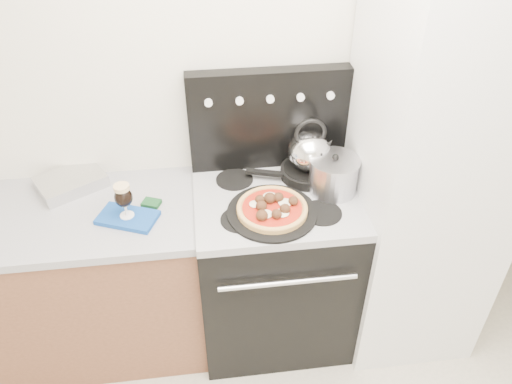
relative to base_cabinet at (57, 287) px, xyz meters
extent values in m
cube|color=silver|center=(1.02, 0.30, 0.82)|extent=(3.50, 0.01, 2.50)
cube|color=brown|center=(0.00, 0.00, 0.00)|extent=(1.45, 0.60, 0.86)
cube|color=#9E9DA5|center=(0.00, 0.00, 0.45)|extent=(1.48, 0.63, 0.04)
cube|color=black|center=(1.10, -0.02, 0.01)|extent=(0.76, 0.65, 0.88)
cube|color=#ADADB2|center=(1.10, -0.02, 0.47)|extent=(0.76, 0.65, 0.04)
cube|color=black|center=(1.10, 0.25, 0.74)|extent=(0.76, 0.08, 0.50)
cube|color=silver|center=(1.80, -0.05, 0.52)|extent=(0.64, 0.68, 1.90)
cube|color=white|center=(0.15, 0.20, 0.50)|extent=(0.37, 0.34, 0.06)
cube|color=#14459C|center=(0.43, -0.08, 0.48)|extent=(0.29, 0.23, 0.02)
cylinder|color=black|center=(1.07, -0.15, 0.50)|extent=(0.44, 0.44, 0.01)
cylinder|color=black|center=(1.28, 0.11, 0.51)|extent=(0.33, 0.33, 0.05)
cylinder|color=#B5B4BB|center=(1.37, -0.01, 0.57)|extent=(0.26, 0.26, 0.16)
camera|label=1|loc=(0.78, -1.82, 1.90)|focal=35.00mm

